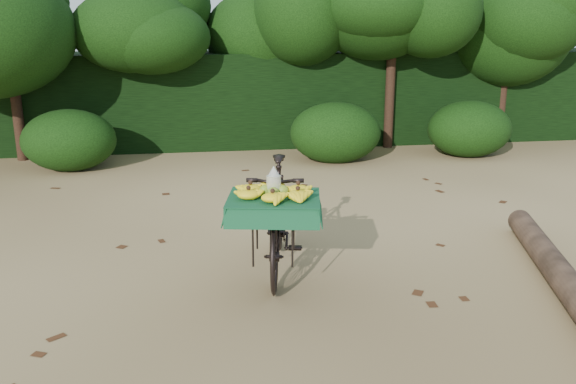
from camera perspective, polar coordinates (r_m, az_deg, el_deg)
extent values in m
plane|color=tan|center=(6.55, 0.21, -5.70)|extent=(80.00, 80.00, 0.00)
imported|color=black|center=(5.95, -0.99, -2.33)|extent=(0.85, 1.90, 1.10)
cube|color=black|center=(5.27, -1.34, -0.71)|extent=(0.48, 0.55, 0.03)
cube|color=#155127|center=(5.27, -1.34, -0.52)|extent=(0.90, 0.80, 0.01)
ellipsoid|color=olive|center=(5.25, -0.50, 0.08)|extent=(0.11, 0.08, 0.12)
ellipsoid|color=olive|center=(5.32, -1.30, 0.27)|extent=(0.11, 0.08, 0.12)
ellipsoid|color=olive|center=(5.26, -2.18, 0.09)|extent=(0.11, 0.08, 0.12)
ellipsoid|color=olive|center=(5.19, -1.38, -0.11)|extent=(0.11, 0.08, 0.12)
cylinder|color=#EAE5C6|center=(5.25, -1.34, 0.66)|extent=(0.13, 0.13, 0.17)
cylinder|color=brown|center=(6.05, 24.61, -7.77)|extent=(1.27, 3.54, 0.26)
cube|color=black|center=(12.45, -4.47, 8.77)|extent=(26.00, 1.80, 1.80)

